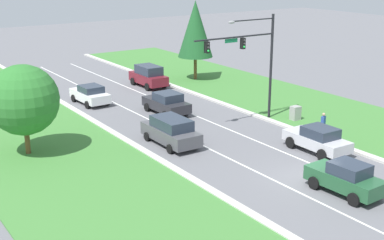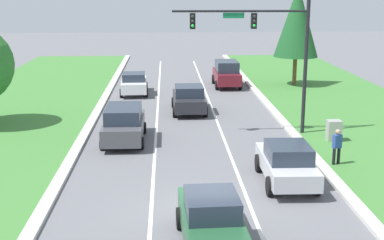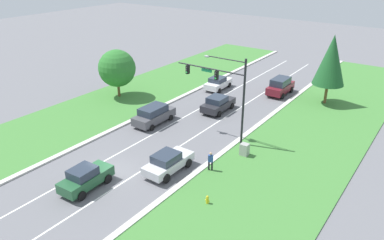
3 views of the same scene
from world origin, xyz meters
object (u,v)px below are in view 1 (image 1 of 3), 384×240
conifer_near_right_tree (195,29)px  forest_sedan (346,178)px  graphite_suv (171,131)px  oak_near_left_tree (24,100)px  charcoal_sedan (167,103)px  pedestrian (323,123)px  traffic_signal_mast (251,53)px  white_sedan (90,94)px  utility_cabinet (295,113)px  silver_sedan (318,139)px  burgundy_suv (148,76)px

conifer_near_right_tree → forest_sedan: bearing=-108.3°
graphite_suv → oak_near_left_tree: size_ratio=0.83×
charcoal_sedan → pedestrian: 12.56m
traffic_signal_mast → white_sedan: 14.86m
utility_cabinet → silver_sedan: bearing=-122.9°
burgundy_suv → conifer_near_right_tree: (5.54, 0.07, 4.12)m
utility_cabinet → conifer_near_right_tree: 17.05m
pedestrian → burgundy_suv: bearing=-103.3°
white_sedan → utility_cabinet: size_ratio=3.87×
pedestrian → conifer_near_right_tree: 20.73m
pedestrian → oak_near_left_tree: 20.08m
traffic_signal_mast → oak_near_left_tree: 16.42m
silver_sedan → charcoal_sedan: bearing=105.5°
burgundy_suv → traffic_signal_mast: bearing=-88.2°
forest_sedan → graphite_suv: size_ratio=0.88×
utility_cabinet → oak_near_left_tree: oak_near_left_tree is taller
forest_sedan → pedestrian: bearing=47.2°
burgundy_suv → charcoal_sedan: (-3.43, -9.03, -0.20)m
silver_sedan → white_sedan: silver_sedan is taller
forest_sedan → conifer_near_right_tree: (9.10, 27.45, 4.30)m
traffic_signal_mast → pedestrian: bearing=-68.3°
silver_sedan → burgundy_suv: bearing=90.7°
graphite_suv → conifer_near_right_tree: (12.61, 15.67, 4.24)m
conifer_near_right_tree → white_sedan: bearing=-167.4°
charcoal_sedan → traffic_signal_mast: bearing=-55.3°
white_sedan → graphite_suv: 12.81m
pedestrian → traffic_signal_mast: bearing=-89.2°
burgundy_suv → pedestrian: (2.68, -20.01, -0.13)m
silver_sedan → graphite_suv: bearing=138.3°
graphite_suv → utility_cabinet: bearing=-3.2°
graphite_suv → utility_cabinet: size_ratio=4.21×
silver_sedan → utility_cabinet: silver_sedan is taller
white_sedan → conifer_near_right_tree: conifer_near_right_tree is taller
burgundy_suv → utility_cabinet: bearing=-77.3°
forest_sedan → conifer_near_right_tree: size_ratio=0.53×
utility_cabinet → charcoal_sedan: bearing=134.8°
forest_sedan → charcoal_sedan: bearing=87.0°
burgundy_suv → charcoal_sedan: burgundy_suv is taller
forest_sedan → burgundy_suv: 27.61m
white_sedan → forest_sedan: bearing=-83.9°
traffic_signal_mast → graphite_suv: 8.82m
utility_cabinet → forest_sedan: bearing=-123.2°
traffic_signal_mast → conifer_near_right_tree: size_ratio=1.00×
silver_sedan → forest_sedan: 6.39m
silver_sedan → charcoal_sedan: charcoal_sedan is taller
pedestrian → conifer_near_right_tree: size_ratio=0.21×
pedestrian → forest_sedan: bearing=28.9°
white_sedan → graphite_suv: graphite_suv is taller
silver_sedan → utility_cabinet: 6.93m
forest_sedan → graphite_suv: graphite_suv is taller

